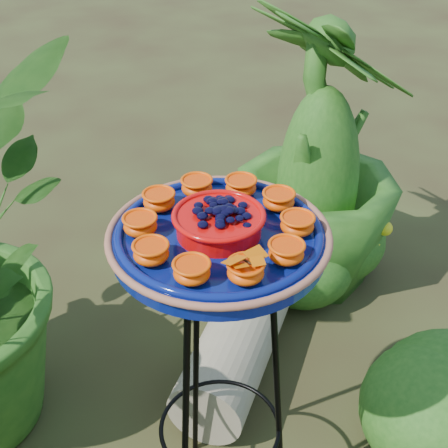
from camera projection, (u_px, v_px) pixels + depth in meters
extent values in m
plane|color=#302315|center=(215.00, 447.00, 1.77)|extent=(20.00, 20.00, 0.00)
torus|color=black|center=(219.00, 253.00, 1.20)|extent=(0.24, 0.24, 0.01)
torus|color=black|center=(220.00, 427.00, 1.49)|extent=(0.30, 0.30, 0.01)
cylinder|color=black|center=(196.00, 355.00, 1.52)|extent=(0.02, 0.08, 0.80)
cylinder|color=black|center=(185.00, 433.00, 1.33)|extent=(0.07, 0.05, 0.80)
cylinder|color=black|center=(277.00, 396.00, 1.42)|extent=(0.08, 0.05, 0.80)
cylinder|color=#08145F|center=(219.00, 241.00, 1.19)|extent=(0.43, 0.43, 0.04)
torus|color=#986344|center=(219.00, 234.00, 1.18)|extent=(0.43, 0.43, 0.01)
torus|color=#08145F|center=(219.00, 232.00, 1.17)|extent=(0.39, 0.39, 0.02)
cylinder|color=red|center=(219.00, 224.00, 1.16)|extent=(0.17, 0.17, 0.04)
torus|color=red|center=(219.00, 215.00, 1.15)|extent=(0.18, 0.18, 0.01)
ellipsoid|color=black|center=(219.00, 213.00, 1.15)|extent=(0.14, 0.14, 0.03)
ellipsoid|color=#E63302|center=(279.00, 201.00, 1.24)|extent=(0.06, 0.06, 0.03)
cylinder|color=#E75104|center=(279.00, 195.00, 1.23)|extent=(0.06, 0.06, 0.01)
ellipsoid|color=#E63302|center=(241.00, 188.00, 1.28)|extent=(0.06, 0.06, 0.03)
cylinder|color=#E75104|center=(241.00, 181.00, 1.27)|extent=(0.06, 0.06, 0.01)
ellipsoid|color=#E63302|center=(197.00, 188.00, 1.28)|extent=(0.06, 0.06, 0.03)
cylinder|color=#E75104|center=(197.00, 181.00, 1.27)|extent=(0.06, 0.06, 0.01)
ellipsoid|color=#E63302|center=(159.00, 202.00, 1.24)|extent=(0.06, 0.06, 0.03)
cylinder|color=#E75104|center=(159.00, 195.00, 1.23)|extent=(0.06, 0.06, 0.01)
ellipsoid|color=#E63302|center=(140.00, 226.00, 1.17)|extent=(0.06, 0.06, 0.03)
cylinder|color=#E75104|center=(140.00, 219.00, 1.16)|extent=(0.06, 0.06, 0.01)
ellipsoid|color=#E63302|center=(151.00, 254.00, 1.09)|extent=(0.06, 0.06, 0.03)
cylinder|color=#E75104|center=(151.00, 247.00, 1.08)|extent=(0.06, 0.06, 0.01)
ellipsoid|color=#E63302|center=(192.00, 273.00, 1.05)|extent=(0.06, 0.06, 0.03)
cylinder|color=#E75104|center=(192.00, 265.00, 1.04)|extent=(0.06, 0.06, 0.01)
ellipsoid|color=#E63302|center=(246.00, 273.00, 1.05)|extent=(0.06, 0.06, 0.03)
cylinder|color=#E75104|center=(246.00, 265.00, 1.04)|extent=(0.06, 0.06, 0.01)
ellipsoid|color=#E63302|center=(286.00, 253.00, 1.09)|extent=(0.06, 0.06, 0.03)
cylinder|color=#E75104|center=(287.00, 246.00, 1.09)|extent=(0.06, 0.06, 0.01)
ellipsoid|color=#E63302|center=(297.00, 226.00, 1.17)|extent=(0.06, 0.06, 0.03)
cylinder|color=#E75104|center=(298.00, 219.00, 1.16)|extent=(0.06, 0.06, 0.01)
cylinder|color=black|center=(246.00, 261.00, 1.04)|extent=(0.01, 0.03, 0.00)
cube|color=orange|center=(234.00, 260.00, 1.03)|extent=(0.04, 0.03, 0.01)
cube|color=orange|center=(256.00, 254.00, 1.04)|extent=(0.04, 0.03, 0.01)
cylinder|color=gray|center=(240.00, 337.00, 1.98)|extent=(0.62, 0.64, 0.22)
imported|color=#205115|center=(320.00, 154.00, 2.14)|extent=(0.69, 0.69, 1.04)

